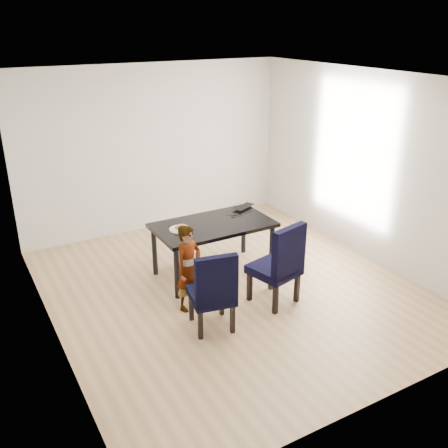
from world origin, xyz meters
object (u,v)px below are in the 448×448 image
dining_table (213,249)px  laptop (241,206)px  chair_right (274,263)px  child (189,268)px  plate (180,229)px  chair_left (211,289)px

dining_table → laptop: bearing=28.1°
chair_right → dining_table: bearing=92.4°
child → chair_right: bearing=-44.1°
plate → laptop: laptop is taller
dining_table → chair_left: chair_left is taller
chair_right → child: child is taller
chair_right → laptop: (0.36, 1.38, 0.23)m
dining_table → laptop: (0.65, 0.35, 0.39)m
child → laptop: size_ratio=2.96×
child → laptop: bearing=13.7°
chair_right → plate: size_ratio=3.83×
chair_left → chair_right: chair_right is taller
chair_right → chair_left: bearing=173.3°
child → laptop: child is taller
child → plate: child is taller
chair_left → child: child is taller
plate → laptop: (1.13, 0.33, 0.01)m
child → chair_left: bearing=-108.4°
dining_table → chair_left: (-0.65, -1.15, 0.12)m
chair_right → child: (-0.98, 0.38, 0.01)m
chair_left → plate: 1.21m
chair_right → laptop: size_ratio=2.92×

